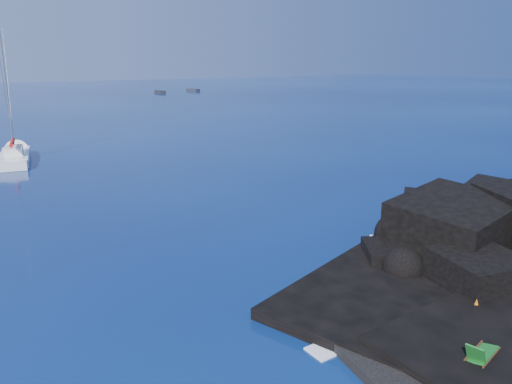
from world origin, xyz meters
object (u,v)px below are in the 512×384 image
(marker_cone, at_px, (476,305))
(distant_boat_b, at_px, (193,91))
(sailboat, at_px, (16,162))
(deck_chair, at_px, (483,348))
(distant_boat_a, at_px, (160,93))
(sunbather, at_px, (497,316))

(marker_cone, distance_m, distant_boat_b, 128.82)
(sailboat, height_order, deck_chair, sailboat)
(distant_boat_a, bearing_deg, sunbather, -104.65)
(sunbather, distance_m, distant_boat_a, 123.88)
(deck_chair, height_order, distant_boat_a, deck_chair)
(sunbather, height_order, distant_boat_b, sunbather)
(sailboat, distance_m, deck_chair, 42.87)
(distant_boat_a, bearing_deg, deck_chair, -105.68)
(deck_chair, bearing_deg, marker_cone, 23.38)
(deck_chair, relative_size, distant_boat_b, 0.32)
(sailboat, relative_size, distant_boat_a, 2.52)
(marker_cone, distance_m, distant_boat_a, 123.14)
(deck_chair, distance_m, distant_boat_a, 125.87)
(sunbather, xyz_separation_m, marker_cone, (-0.11, 0.78, 0.09))
(sunbather, relative_size, distant_boat_b, 0.36)
(deck_chair, height_order, sunbather, deck_chair)
(sunbather, xyz_separation_m, distant_boat_a, (28.16, 120.63, -0.51))
(sunbather, distance_m, distant_boat_b, 129.53)
(deck_chair, relative_size, marker_cone, 2.95)
(sunbather, height_order, marker_cone, marker_cone)
(deck_chair, height_order, marker_cone, deck_chair)
(sailboat, bearing_deg, sunbather, -66.24)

